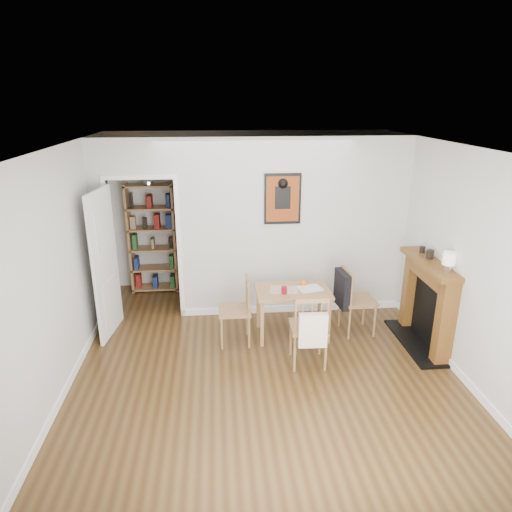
{
  "coord_description": "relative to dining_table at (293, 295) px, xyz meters",
  "views": [
    {
      "loc": [
        -0.53,
        -4.89,
        3.09
      ],
      "look_at": [
        -0.04,
        0.6,
        1.17
      ],
      "focal_mm": 32.0,
      "sensor_mm": 36.0,
      "label": 1
    }
  ],
  "objects": [
    {
      "name": "notebook",
      "position": [
        0.23,
        0.01,
        0.09
      ],
      "size": [
        0.35,
        0.29,
        0.02
      ],
      "primitive_type": "cube",
      "rotation": [
        0.0,
        0.0,
        0.24
      ],
      "color": "silver",
      "rests_on": "dining_table"
    },
    {
      "name": "dining_table",
      "position": [
        0.0,
        0.0,
        0.0
      ],
      "size": [
        0.99,
        0.63,
        0.67
      ],
      "color": "#A8824E",
      "rests_on": "ground"
    },
    {
      "name": "chair_right",
      "position": [
        0.88,
        0.01,
        -0.1
      ],
      "size": [
        0.58,
        0.52,
        0.94
      ],
      "color": "olive",
      "rests_on": "ground"
    },
    {
      "name": "mantel_lamp",
      "position": [
        1.7,
        -0.73,
        0.71
      ],
      "size": [
        0.15,
        0.15,
        0.23
      ],
      "color": "silver",
      "rests_on": "fireplace"
    },
    {
      "name": "placemat",
      "position": [
        -0.12,
        0.02,
        0.08
      ],
      "size": [
        0.41,
        0.34,
        0.0
      ],
      "primitive_type": "cube",
      "rotation": [
        0.0,
        0.0,
        -0.17
      ],
      "color": "beige",
      "rests_on": "dining_table"
    },
    {
      "name": "bookshelf",
      "position": [
        -2.04,
        1.78,
        0.31
      ],
      "size": [
        0.77,
        0.31,
        1.82
      ],
      "color": "#A8824E",
      "rests_on": "ground"
    },
    {
      "name": "fireplace",
      "position": [
        1.7,
        -0.37,
        0.02
      ],
      "size": [
        0.45,
        1.25,
        1.16
      ],
      "color": "brown",
      "rests_on": "ground"
    },
    {
      "name": "orange_fruit",
      "position": [
        0.16,
        0.13,
        0.12
      ],
      "size": [
        0.08,
        0.08,
        0.08
      ],
      "primitive_type": "sphere",
      "color": "#FF650D",
      "rests_on": "dining_table"
    },
    {
      "name": "ceramic_jar_a",
      "position": [
        1.7,
        -0.27,
        0.63
      ],
      "size": [
        0.09,
        0.09,
        0.11
      ],
      "primitive_type": "cylinder",
      "color": "black",
      "rests_on": "fireplace"
    },
    {
      "name": "red_glass",
      "position": [
        -0.13,
        -0.11,
        0.13
      ],
      "size": [
        0.08,
        0.08,
        0.1
      ],
      "primitive_type": "cylinder",
      "color": "maroon",
      "rests_on": "dining_table"
    },
    {
      "name": "ceramic_jar_b",
      "position": [
        1.7,
        -0.05,
        0.61
      ],
      "size": [
        0.07,
        0.07,
        0.09
      ],
      "primitive_type": "cylinder",
      "color": "black",
      "rests_on": "fireplace"
    },
    {
      "name": "chair_left",
      "position": [
        -0.79,
        -0.12,
        -0.13
      ],
      "size": [
        0.46,
        0.46,
        0.91
      ],
      "color": "olive",
      "rests_on": "ground"
    },
    {
      "name": "ground",
      "position": [
        -0.46,
        -0.62,
        -0.59
      ],
      "size": [
        5.2,
        5.2,
        0.0
      ],
      "primitive_type": "plane",
      "color": "#50371A",
      "rests_on": "ground"
    },
    {
      "name": "chair_front",
      "position": [
        0.08,
        -0.72,
        -0.11
      ],
      "size": [
        0.49,
        0.56,
        0.95
      ],
      "color": "olive",
      "rests_on": "ground"
    },
    {
      "name": "room_shell",
      "position": [
        -0.36,
        0.72,
        0.71
      ],
      "size": [
        5.2,
        5.2,
        5.2
      ],
      "color": "silver",
      "rests_on": "ground"
    }
  ]
}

